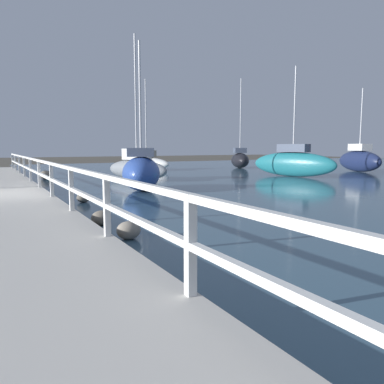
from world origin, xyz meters
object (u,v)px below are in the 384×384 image
at_px(sailboat_black, 240,159).
at_px(sailboat_white, 146,162).
at_px(sailboat_teal, 293,163).
at_px(sailboat_gray, 137,167).
at_px(sailboat_navy, 359,160).
at_px(sailboat_blue, 141,172).

xyz_separation_m(sailboat_black, sailboat_white, (-8.46, 1.27, -0.12)).
xyz_separation_m(sailboat_black, sailboat_teal, (-2.97, -9.66, 0.11)).
xyz_separation_m(sailboat_teal, sailboat_gray, (-9.52, 2.47, -0.15)).
height_order(sailboat_teal, sailboat_navy, sailboat_teal).
bearing_deg(sailboat_blue, sailboat_navy, 34.12).
relative_size(sailboat_white, sailboat_blue, 1.16).
bearing_deg(sailboat_blue, sailboat_gray, 94.78).
distance_m(sailboat_teal, sailboat_navy, 7.85).
xyz_separation_m(sailboat_blue, sailboat_teal, (11.21, 2.52, 0.07)).
height_order(sailboat_black, sailboat_gray, sailboat_gray).
bearing_deg(sailboat_navy, sailboat_gray, -165.35).
bearing_deg(sailboat_black, sailboat_white, -164.60).
xyz_separation_m(sailboat_teal, sailboat_navy, (7.78, 1.06, 0.03)).
bearing_deg(sailboat_gray, sailboat_teal, -35.11).
distance_m(sailboat_black, sailboat_navy, 9.85).
xyz_separation_m(sailboat_white, sailboat_blue, (-5.71, -13.45, 0.16)).
distance_m(sailboat_white, sailboat_teal, 12.24).
xyz_separation_m(sailboat_black, sailboat_blue, (-14.18, -12.18, 0.04)).
bearing_deg(sailboat_white, sailboat_black, -29.65).
height_order(sailboat_gray, sailboat_navy, sailboat_gray).
relative_size(sailboat_blue, sailboat_gray, 0.78).
relative_size(sailboat_black, sailboat_gray, 0.98).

